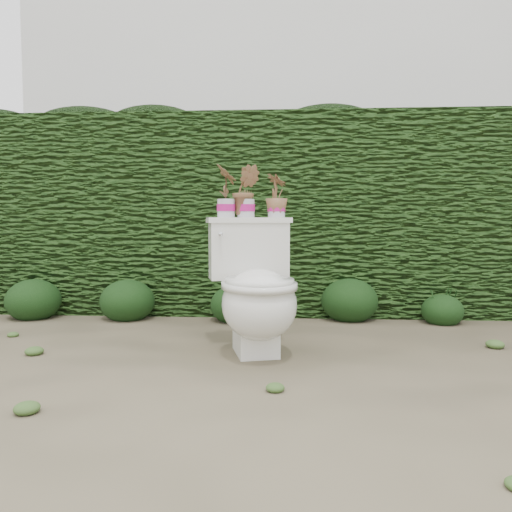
# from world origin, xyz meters

# --- Properties ---
(ground) EXTENTS (60.00, 60.00, 0.00)m
(ground) POSITION_xyz_m (0.00, 0.00, 0.00)
(ground) COLOR #7B7055
(ground) RESTS_ON ground
(hedge) EXTENTS (8.00, 1.00, 1.60)m
(hedge) POSITION_xyz_m (0.00, 1.60, 0.80)
(hedge) COLOR #325A1E
(hedge) RESTS_ON ground
(house_wall) EXTENTS (8.00, 3.50, 4.00)m
(house_wall) POSITION_xyz_m (0.60, 6.00, 2.00)
(house_wall) COLOR silver
(house_wall) RESTS_ON ground
(toilet) EXTENTS (0.61, 0.77, 0.78)m
(toilet) POSITION_xyz_m (0.20, 0.03, 0.36)
(toilet) COLOR silver
(toilet) RESTS_ON ground
(potted_plant_left) EXTENTS (0.15, 0.19, 0.30)m
(potted_plant_left) POSITION_xyz_m (0.00, 0.23, 0.93)
(potted_plant_left) COLOR #307023
(potted_plant_left) RESTS_ON toilet
(potted_plant_center) EXTENTS (0.17, 0.14, 0.30)m
(potted_plant_center) POSITION_xyz_m (0.12, 0.26, 0.92)
(potted_plant_center) COLOR #307023
(potted_plant_center) RESTS_ON toilet
(potted_plant_right) EXTENTS (0.19, 0.19, 0.25)m
(potted_plant_right) POSITION_xyz_m (0.30, 0.31, 0.90)
(potted_plant_right) COLOR #307023
(potted_plant_right) RESTS_ON toilet
(liriope_clump_1) EXTENTS (0.42, 0.42, 0.33)m
(liriope_clump_1) POSITION_xyz_m (-1.61, 0.99, 0.17)
(liriope_clump_1) COLOR #1C3C15
(liriope_clump_1) RESTS_ON ground
(liriope_clump_2) EXTENTS (0.42, 0.42, 0.33)m
(liriope_clump_2) POSITION_xyz_m (-0.86, 1.00, 0.17)
(liriope_clump_2) COLOR #1C3C15
(liriope_clump_2) RESTS_ON ground
(liriope_clump_3) EXTENTS (0.38, 0.38, 0.30)m
(liriope_clump_3) POSITION_xyz_m (-0.02, 0.98, 0.15)
(liriope_clump_3) COLOR #1C3C15
(liriope_clump_3) RESTS_ON ground
(liriope_clump_4) EXTENTS (0.43, 0.43, 0.35)m
(liriope_clump_4) POSITION_xyz_m (0.85, 1.09, 0.17)
(liriope_clump_4) COLOR #1C3C15
(liriope_clump_4) RESTS_ON ground
(liriope_clump_5) EXTENTS (0.30, 0.30, 0.24)m
(liriope_clump_5) POSITION_xyz_m (1.51, 0.99, 0.12)
(liriope_clump_5) COLOR #1C3C15
(liriope_clump_5) RESTS_ON ground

